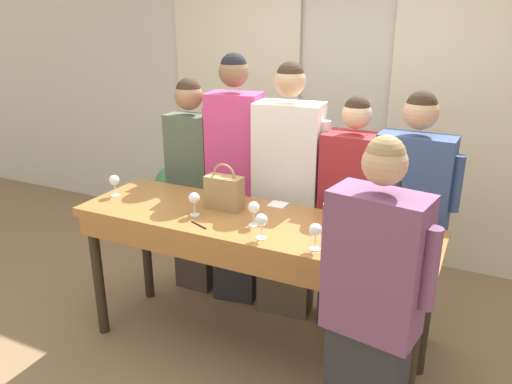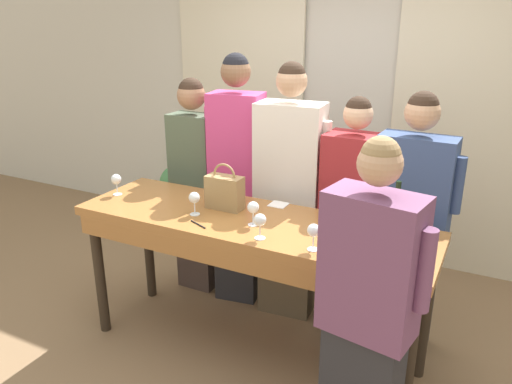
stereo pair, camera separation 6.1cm
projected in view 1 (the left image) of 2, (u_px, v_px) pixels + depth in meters
The scene contains 27 objects.
ground_plane at pixel (252, 350), 3.34m from camera, with size 18.00×18.00×0.00m, color #846647.
wall_back at pixel (344, 99), 4.46m from camera, with size 12.00×0.06×2.80m.
curtain_panel_left at pixel (236, 99), 4.86m from camera, with size 1.31×0.03×2.69m.
curtain_panel_right at pixel (471, 117), 3.99m from camera, with size 1.31×0.03×2.69m.
tasting_bar at pixel (250, 237), 3.03m from camera, with size 2.22×0.68×0.95m.
wine_bottle at pixel (396, 218), 2.71m from camera, with size 0.08×0.08×0.34m.
handbag at pixel (224, 192), 3.14m from camera, with size 0.24×0.11×0.30m.
wine_glass_front_left at pixel (254, 208), 2.89m from camera, with size 0.07×0.07×0.15m.
wine_glass_front_mid at pixel (330, 201), 3.01m from camera, with size 0.07×0.07×0.15m.
wine_glass_front_right at pixel (347, 230), 2.60m from camera, with size 0.07×0.07×0.15m.
wine_glass_center_left at pixel (401, 247), 2.41m from camera, with size 0.07×0.07×0.15m.
wine_glass_center_mid at pixel (261, 221), 2.72m from camera, with size 0.07×0.07×0.15m.
wine_glass_center_right at pixel (379, 216), 2.78m from camera, with size 0.07×0.07×0.15m.
wine_glass_back_left at pixel (194, 199), 3.04m from camera, with size 0.07×0.07×0.15m.
wine_glass_back_mid at pixel (345, 212), 2.84m from camera, with size 0.07×0.07×0.15m.
wine_glass_back_right at pixel (114, 181), 3.37m from camera, with size 0.07×0.07×0.15m.
wine_glass_near_host at pixel (382, 238), 2.51m from camera, with size 0.07×0.07×0.15m.
wine_glass_by_bottle at pixel (316, 231), 2.59m from camera, with size 0.07×0.07×0.15m.
napkin at pixel (278, 204), 3.24m from camera, with size 0.11×0.11×0.00m.
pen at pixel (199, 225), 2.92m from camera, with size 0.14×0.06×0.01m.
guest_olive_jacket at pixel (193, 182), 3.84m from camera, with size 0.46×0.21×1.69m.
guest_pink_top at pixel (235, 179), 3.66m from camera, with size 0.49×0.30×1.88m.
guest_cream_sweater at pixel (288, 193), 3.50m from camera, with size 0.57×0.30×1.84m.
guest_striped_shirt at pixel (350, 217), 3.35m from camera, with size 0.50×0.28×1.65m.
guest_navy_coat at pixel (409, 221), 3.18m from camera, with size 0.57×0.24×1.70m.
host_pouring at pixel (371, 319), 2.19m from camera, with size 0.52×0.28×1.68m.
potted_plant at pixel (170, 194), 5.22m from camera, with size 0.31×0.31×0.64m.
Camera 1 is at (1.24, -2.50, 2.12)m, focal length 35.00 mm.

